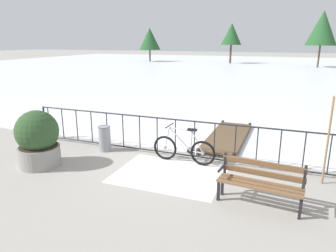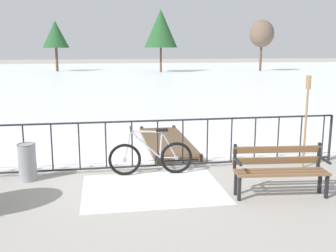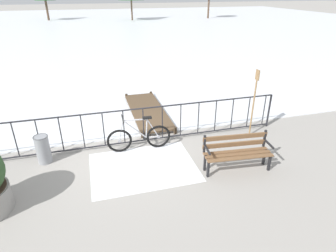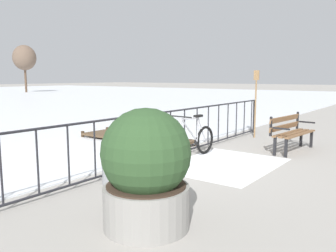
% 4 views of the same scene
% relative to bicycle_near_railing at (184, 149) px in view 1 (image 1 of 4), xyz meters
% --- Properties ---
extents(ground_plane, '(160.00, 160.00, 0.00)m').
position_rel_bicycle_near_railing_xyz_m(ground_plane, '(-0.35, 0.34, -0.37)').
color(ground_plane, '#9E9991').
extents(frozen_pond, '(80.00, 56.00, 0.03)m').
position_rel_bicycle_near_railing_xyz_m(frozen_pond, '(-0.35, 28.74, -0.35)').
color(frozen_pond, white).
rests_on(frozen_pond, ground).
extents(snow_patch, '(2.54, 1.92, 0.01)m').
position_rel_bicycle_near_railing_xyz_m(snow_patch, '(-0.07, -0.86, -0.36)').
color(snow_patch, white).
rests_on(snow_patch, ground).
extents(railing_fence, '(9.06, 0.06, 1.07)m').
position_rel_bicycle_near_railing_xyz_m(railing_fence, '(-0.35, 0.34, 0.19)').
color(railing_fence, '#232328').
rests_on(railing_fence, ground).
extents(bicycle_near_railing, '(1.71, 0.52, 0.97)m').
position_rel_bicycle_near_railing_xyz_m(bicycle_near_railing, '(0.00, 0.00, 0.00)').
color(bicycle_near_railing, black).
rests_on(bicycle_near_railing, ground).
extents(park_bench, '(1.64, 0.63, 0.89)m').
position_rel_bicycle_near_railing_xyz_m(park_bench, '(2.07, -1.50, 0.14)').
color(park_bench, brown).
rests_on(park_bench, ground).
extents(planter_with_shrub, '(1.06, 1.06, 1.44)m').
position_rel_bicycle_near_railing_xyz_m(planter_with_shrub, '(-3.36, -1.53, 0.34)').
color(planter_with_shrub, gray).
rests_on(planter_with_shrub, ground).
extents(trash_bin, '(0.35, 0.35, 0.73)m').
position_rel_bicycle_near_railing_xyz_m(trash_bin, '(-2.41, 0.03, 0.00)').
color(trash_bin, gray).
rests_on(trash_bin, ground).
extents(oar_upright, '(0.04, 0.16, 1.98)m').
position_rel_bicycle_near_railing_xyz_m(oar_upright, '(3.30, -0.06, 0.77)').
color(oar_upright, '#937047').
rests_on(oar_upright, ground).
extents(wooden_dock, '(1.10, 3.46, 0.20)m').
position_rel_bicycle_near_railing_xyz_m(wooden_dock, '(0.71, 2.32, -0.25)').
color(wooden_dock, brown).
rests_on(wooden_dock, ground).
extents(tree_far_west, '(3.40, 3.40, 6.35)m').
position_rel_bicycle_near_railing_xyz_m(tree_far_west, '(5.23, 33.48, 4.06)').
color(tree_far_west, brown).
rests_on(tree_far_west, ground).
extents(tree_west_mid, '(2.75, 2.75, 5.30)m').
position_rel_bicycle_near_railing_xyz_m(tree_west_mid, '(-5.52, 36.43, 3.50)').
color(tree_west_mid, brown).
rests_on(tree_west_mid, ground).
extents(tree_east_mid, '(3.13, 3.13, 4.86)m').
position_rel_bicycle_near_railing_xyz_m(tree_east_mid, '(-17.39, 36.00, 2.92)').
color(tree_east_mid, brown).
rests_on(tree_east_mid, ground).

